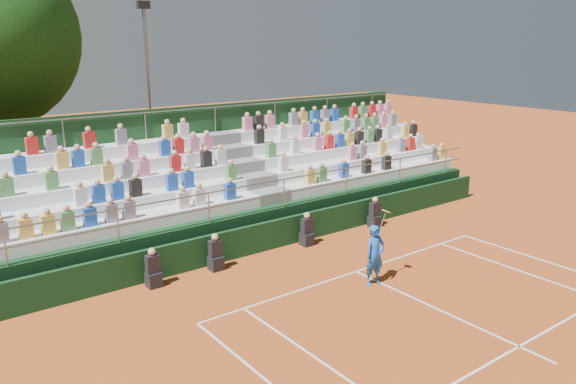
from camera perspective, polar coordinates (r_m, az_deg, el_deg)
ground at (r=17.62m, az=6.92°, el=-8.05°), size 90.00×90.00×0.00m
courtside_wall at (r=19.71m, az=0.53°, el=-3.83°), size 20.00×0.15×1.00m
line_officials at (r=18.67m, az=-1.69°, el=-5.01°), size 9.41×0.40×1.19m
grandstand at (r=22.08m, az=-4.58°, el=-0.18°), size 20.00×5.20×4.40m
tennis_player at (r=16.53m, az=8.81°, el=-6.33°), size 0.88×0.48×2.22m
floodlight_mast at (r=27.82m, az=-14.02°, el=10.80°), size 0.60×0.25×8.66m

